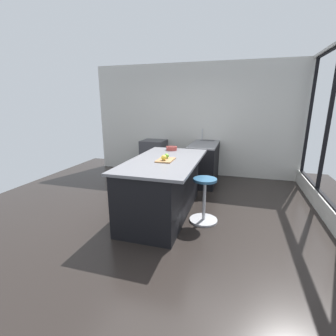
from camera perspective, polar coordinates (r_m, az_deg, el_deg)
name	(u,v)px	position (r m, az deg, el deg)	size (l,w,h in m)	color
ground_plane	(160,215)	(4.13, -1.82, -11.00)	(7.02, 7.02, 0.00)	black
interior_partition_left	(193,120)	(6.34, 5.85, 11.16)	(0.12, 5.24, 2.79)	beige
sink_cabinet	(206,159)	(6.07, 8.93, 2.03)	(2.04, 0.60, 1.20)	black
oven_range	(154,157)	(6.39, -3.33, 2.63)	(0.60, 0.61, 0.89)	#38383D
kitchen_island	(162,187)	(4.00, -1.34, -4.42)	(2.03, 1.07, 0.95)	black
stool_by_window	(204,201)	(3.83, 8.56, -7.82)	(0.44, 0.44, 0.71)	#B7B7BC
cutting_board	(166,160)	(3.76, -0.59, 1.92)	(0.36, 0.24, 0.02)	olive
apple_green	(167,156)	(3.83, -0.32, 2.88)	(0.07, 0.07, 0.07)	#609E2D
apple_yellow	(164,158)	(3.69, -0.99, 2.48)	(0.08, 0.08, 0.08)	gold
fruit_bowl	(172,148)	(4.62, 0.86, 4.74)	(0.21, 0.21, 0.07)	#993833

